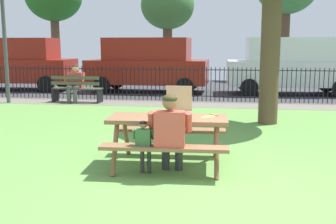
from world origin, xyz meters
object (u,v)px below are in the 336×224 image
Objects in this scene: child_at_table at (144,142)px; parked_car_left at (148,64)px; lamp_post_walkway at (4,26)px; far_tree_midleft at (168,7)px; adult_at_table at (170,131)px; pizza_slice_on_table at (210,116)px; picnic_table_foreground at (168,128)px; parked_car_far_left at (16,63)px; pizza_box_open at (178,111)px; park_bench_left at (77,89)px; parked_car_center at (291,65)px; person_on_park_bench at (75,82)px.

child_at_table is 0.18× the size of parked_car_left.
lamp_post_walkway is 10.82m from far_tree_midleft.
lamp_post_walkway is (-6.12, 6.55, 1.75)m from adult_at_table.
picnic_table_foreground is at bearing -166.16° from pizza_slice_on_table.
adult_at_table is 1.46× the size of child_at_table.
parked_car_far_left is at bearing -128.72° from far_tree_midleft.
adult_at_table is (0.10, -0.50, 0.06)m from picnic_table_foreground.
park_bench_left is at bearing 122.28° from pizza_box_open.
pizza_box_open is at bearing -173.09° from pizza_slice_on_table.
pizza_box_open reaches higher than park_bench_left.
lamp_post_walkway reaches higher than parked_car_center.
far_tree_midleft is at bearing 97.19° from child_at_table.
parked_car_center is at bearing 23.68° from person_on_park_bench.
parked_car_center is at bearing 74.94° from pizza_slice_on_table.
far_tree_midleft is (-2.37, 16.14, 3.19)m from picnic_table_foreground.
far_tree_midleft is at bearing 98.47° from adult_at_table.
lamp_post_walkway is (-6.16, 5.96, 1.55)m from pizza_box_open.
picnic_table_foreground is 1.57× the size of adult_at_table.
person_on_park_bench is at bearing -156.32° from parked_car_center.
parked_car_far_left reaches higher than park_bench_left.
far_tree_midleft reaches higher than lamp_post_walkway.
pizza_box_open is 0.09× the size of far_tree_midleft.
far_tree_midleft is at bearing 81.10° from park_bench_left.
parked_car_far_left is (-7.75, 9.51, 0.24)m from pizza_box_open.
parked_car_far_left is (-7.61, 9.61, 0.50)m from picnic_table_foreground.
parked_car_left is at bearing 100.72° from child_at_table.
park_bench_left is 7.75m from parked_car_center.
person_on_park_bench is 3.61m from parked_car_left.
pizza_slice_on_table is at bearing -48.92° from parked_car_far_left.
pizza_slice_on_table is 9.87m from parked_car_left.
picnic_table_foreground is 10.13m from parked_car_center.
pizza_slice_on_table is at bearing -41.59° from lamp_post_walkway.
picnic_table_foreground is at bearing -145.14° from pizza_box_open.
pizza_box_open is 8.70m from lamp_post_walkway.
picnic_table_foreground is 2.28× the size of child_at_table.
parked_car_left is (3.83, 3.55, -1.31)m from lamp_post_walkway.
parked_car_center is at bearing -0.00° from parked_car_far_left.
person_on_park_bench is at bearing -99.27° from far_tree_midleft.
picnic_table_foreground is at bearing -77.18° from parked_car_left.
far_tree_midleft reaches higher than parked_car_center.
parked_car_far_left is at bearing 125.90° from child_at_table.
adult_at_table is at bearing -78.12° from picnic_table_foreground.
parked_car_left is at bearing 103.72° from pizza_box_open.
parked_car_far_left is at bearing 127.38° from adult_at_table.
parked_car_left is (-2.29, 10.10, 0.44)m from adult_at_table.
pizza_slice_on_table is 0.24× the size of adult_at_table.
child_at_table is 10.73m from parked_car_center.
far_tree_midleft reaches higher than picnic_table_foreground.
child_at_table is 0.51× the size of park_bench_left.
adult_at_table is 0.23× the size of far_tree_midleft.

